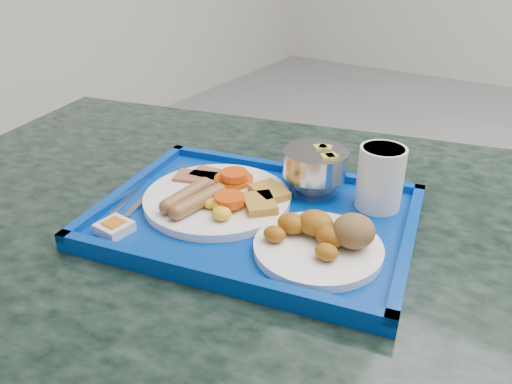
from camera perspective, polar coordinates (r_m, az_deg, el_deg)
table at (r=0.93m, az=-0.87°, el=-12.99°), size 1.42×1.10×0.79m
tray at (r=0.77m, az=0.00°, el=-3.02°), size 0.53×0.43×0.03m
main_plate at (r=0.79m, az=-4.21°, el=-0.58°), size 0.23×0.23×0.04m
bread_plate at (r=0.68m, az=7.70°, el=-5.40°), size 0.18×0.18×0.06m
fruit_bowl at (r=0.82m, az=6.82°, el=3.19°), size 0.11×0.11×0.07m
juice_cup at (r=0.79m, az=14.04°, el=1.80°), size 0.07×0.07×0.10m
spoon at (r=0.86m, az=-8.72°, el=0.95°), size 0.07×0.18×0.01m
knife at (r=0.85m, az=-13.96°, el=-0.16°), size 0.06×0.15×0.00m
jam_packet at (r=0.75m, az=-15.88°, el=-3.91°), size 0.05×0.05×0.02m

